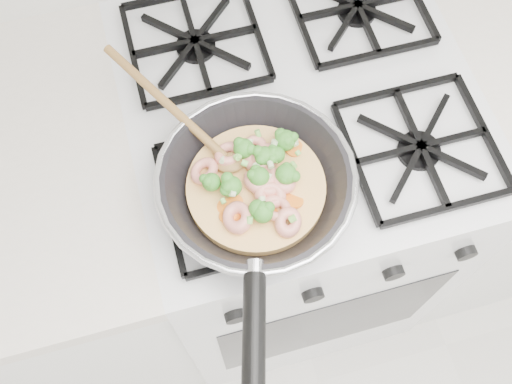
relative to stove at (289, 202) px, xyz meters
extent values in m
cube|color=white|center=(0.00, 0.00, -0.01)|extent=(0.60, 0.60, 0.90)
cube|color=black|center=(0.00, -0.30, -0.01)|extent=(0.48, 0.00, 0.40)
cube|color=black|center=(0.00, 0.00, 0.45)|extent=(0.56, 0.56, 0.02)
torus|color=silver|center=(-0.13, -0.16, 0.52)|extent=(0.30, 0.30, 0.01)
cylinder|color=black|center=(-0.19, -0.38, 0.52)|extent=(0.08, 0.18, 0.03)
cylinder|color=#F7C06B|center=(-0.13, -0.16, 0.48)|extent=(0.21, 0.21, 0.02)
ellipsoid|color=olive|center=(-0.15, -0.12, 0.50)|extent=(0.05, 0.06, 0.01)
cylinder|color=olive|center=(-0.23, -0.01, 0.53)|extent=(0.15, 0.22, 0.06)
torus|color=#DE9883|center=(-0.11, -0.10, 0.50)|extent=(0.06, 0.06, 0.02)
torus|color=#DE9883|center=(-0.12, -0.16, 0.50)|extent=(0.07, 0.07, 0.03)
torus|color=#DE9883|center=(-0.12, -0.17, 0.50)|extent=(0.06, 0.06, 0.03)
torus|color=#DE9883|center=(-0.17, -0.21, 0.50)|extent=(0.06, 0.05, 0.03)
torus|color=#DE9883|center=(-0.11, -0.19, 0.50)|extent=(0.07, 0.07, 0.03)
torus|color=#DE9883|center=(-0.15, -0.11, 0.50)|extent=(0.07, 0.07, 0.02)
torus|color=#DE9883|center=(-0.19, -0.12, 0.50)|extent=(0.07, 0.07, 0.03)
torus|color=#DE9883|center=(-0.10, -0.12, 0.50)|extent=(0.07, 0.07, 0.02)
torus|color=#DE9883|center=(-0.11, -0.17, 0.50)|extent=(0.06, 0.06, 0.02)
torus|color=#DE9883|center=(-0.09, -0.17, 0.50)|extent=(0.05, 0.05, 0.02)
torus|color=#DE9883|center=(-0.10, -0.23, 0.50)|extent=(0.06, 0.06, 0.02)
torus|color=#DE9883|center=(-0.11, -0.16, 0.50)|extent=(0.06, 0.06, 0.03)
torus|color=#DE9883|center=(-0.11, -0.21, 0.50)|extent=(0.07, 0.07, 0.02)
torus|color=#DE9883|center=(-0.11, -0.13, 0.50)|extent=(0.06, 0.06, 0.02)
ellipsoid|color=#469430|center=(-0.07, -0.11, 0.51)|extent=(0.04, 0.04, 0.03)
ellipsoid|color=#469430|center=(-0.10, -0.13, 0.51)|extent=(0.04, 0.04, 0.03)
ellipsoid|color=#469430|center=(-0.14, -0.21, 0.51)|extent=(0.04, 0.04, 0.03)
ellipsoid|color=#469430|center=(-0.12, -0.16, 0.51)|extent=(0.04, 0.04, 0.03)
ellipsoid|color=#469430|center=(-0.13, -0.21, 0.51)|extent=(0.04, 0.04, 0.03)
ellipsoid|color=#469430|center=(-0.16, -0.16, 0.51)|extent=(0.04, 0.04, 0.03)
ellipsoid|color=#469430|center=(-0.13, -0.11, 0.51)|extent=(0.04, 0.04, 0.03)
ellipsoid|color=#469430|center=(-0.08, -0.17, 0.51)|extent=(0.04, 0.04, 0.03)
ellipsoid|color=#469430|center=(-0.19, -0.15, 0.51)|extent=(0.04, 0.04, 0.03)
ellipsoid|color=#469430|center=(-0.09, -0.13, 0.51)|extent=(0.03, 0.03, 0.03)
cylinder|color=orange|center=(-0.08, -0.20, 0.49)|extent=(0.03, 0.03, 0.01)
cylinder|color=orange|center=(-0.16, -0.18, 0.49)|extent=(0.03, 0.03, 0.00)
cylinder|color=orange|center=(-0.05, -0.12, 0.49)|extent=(0.04, 0.04, 0.00)
cylinder|color=orange|center=(-0.12, -0.20, 0.49)|extent=(0.03, 0.04, 0.01)
cylinder|color=orange|center=(-0.16, -0.10, 0.49)|extent=(0.04, 0.04, 0.01)
cylinder|color=orange|center=(-0.17, -0.21, 0.49)|extent=(0.03, 0.04, 0.01)
cylinder|color=orange|center=(-0.10, -0.14, 0.49)|extent=(0.03, 0.03, 0.01)
cylinder|color=orange|center=(-0.10, -0.18, 0.49)|extent=(0.03, 0.03, 0.01)
cylinder|color=orange|center=(-0.18, -0.20, 0.49)|extent=(0.04, 0.04, 0.01)
cylinder|color=orange|center=(-0.18, -0.18, 0.49)|extent=(0.03, 0.03, 0.01)
cylinder|color=#7FCE52|center=(-0.07, -0.11, 0.52)|extent=(0.01, 0.01, 0.01)
cylinder|color=#7FCE52|center=(-0.15, -0.22, 0.51)|extent=(0.01, 0.01, 0.01)
cylinder|color=#7FCE52|center=(-0.14, -0.12, 0.52)|extent=(0.01, 0.01, 0.01)
cylinder|color=#7FCE52|center=(-0.10, -0.09, 0.51)|extent=(0.01, 0.01, 0.01)
cylinder|color=#7FCE52|center=(-0.14, -0.13, 0.52)|extent=(0.01, 0.01, 0.01)
cylinder|color=#7FCE52|center=(-0.12, -0.11, 0.52)|extent=(0.01, 0.01, 0.01)
cylinder|color=#B8CF92|center=(-0.12, -0.10, 0.51)|extent=(0.01, 0.01, 0.01)
cylinder|color=#7FCE52|center=(-0.14, -0.12, 0.52)|extent=(0.01, 0.01, 0.01)
cylinder|color=#7FCE52|center=(-0.09, -0.14, 0.51)|extent=(0.01, 0.01, 0.01)
cylinder|color=#B8CF92|center=(-0.17, -0.18, 0.52)|extent=(0.01, 0.01, 0.01)
cylinder|color=#B8CF92|center=(-0.05, -0.12, 0.51)|extent=(0.01, 0.01, 0.01)
cylinder|color=#B8CF92|center=(-0.05, -0.12, 0.51)|extent=(0.01, 0.01, 0.01)
cylinder|color=#B8CF92|center=(-0.08, -0.11, 0.52)|extent=(0.01, 0.01, 0.01)
cylinder|color=#7FCE52|center=(-0.07, -0.10, 0.51)|extent=(0.01, 0.01, 0.01)
cylinder|color=#7FCE52|center=(-0.05, -0.14, 0.51)|extent=(0.01, 0.01, 0.01)
cylinder|color=#7FCE52|center=(-0.09, -0.23, 0.51)|extent=(0.01, 0.01, 0.01)
cylinder|color=#7FCE52|center=(-0.07, -0.15, 0.51)|extent=(0.01, 0.01, 0.01)
cylinder|color=#B8CF92|center=(-0.17, -0.12, 0.51)|extent=(0.01, 0.01, 0.01)
cylinder|color=#B8CF92|center=(-0.12, -0.14, 0.51)|extent=(0.01, 0.01, 0.01)
cylinder|color=#7FCE52|center=(-0.18, -0.18, 0.51)|extent=(0.01, 0.01, 0.01)
cylinder|color=#B8CF92|center=(-0.10, -0.15, 0.52)|extent=(0.01, 0.01, 0.01)
cylinder|color=#B8CF92|center=(-0.11, -0.16, 0.51)|extent=(0.01, 0.01, 0.01)
cylinder|color=#B8CF92|center=(-0.13, -0.20, 0.52)|extent=(0.01, 0.01, 0.01)
camera|label=1|loc=(-0.23, -0.52, 1.29)|focal=41.68mm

